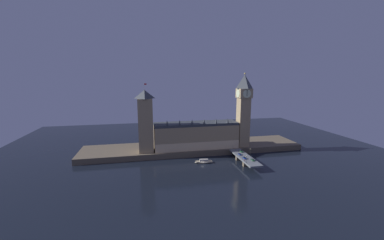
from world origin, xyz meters
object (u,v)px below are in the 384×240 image
object	(u,v)px
victoria_tower	(145,121)
boat_upstream	(204,162)
car_southbound_trail	(241,151)
pedestrian_mid_walk	(252,157)
pedestrian_near_rail	(245,160)
car_northbound_trail	(244,158)
car_southbound_lead	(253,160)
street_lamp_near	(246,158)
street_lamp_far	(233,147)
clock_tower	(244,108)
car_northbound_lead	(240,154)
street_lamp_mid	(250,151)

from	to	relation	value
victoria_tower	boat_upstream	xyz separation A→B (m)	(48.88, -26.12, -33.21)
car_southbound_trail	pedestrian_mid_walk	size ratio (longest dim) A/B	2.40
boat_upstream	pedestrian_near_rail	bearing A→B (deg)	-30.02
car_northbound_trail	car_southbound_lead	world-z (taller)	car_northbound_trail
victoria_tower	street_lamp_near	xyz separation A→B (m)	(78.82, -47.80, -24.68)
car_southbound_trail	street_lamp_far	world-z (taller)	street_lamp_far
clock_tower	pedestrian_near_rail	distance (m)	58.85
pedestrian_near_rail	boat_upstream	world-z (taller)	pedestrian_near_rail
car_southbound_lead	pedestrian_near_rail	size ratio (longest dim) A/B	2.65
victoria_tower	pedestrian_mid_walk	world-z (taller)	victoria_tower
car_northbound_lead	street_lamp_mid	xyz separation A→B (m)	(7.67, -5.26, 3.74)
car_southbound_trail	street_lamp_far	bearing A→B (deg)	163.65
street_lamp_mid	street_lamp_far	xyz separation A→B (m)	(-10.49, 14.72, -0.06)
pedestrian_near_rail	street_lamp_mid	distance (m)	15.02
pedestrian_near_rail	street_lamp_far	distance (m)	25.52
car_southbound_lead	car_southbound_trail	size ratio (longest dim) A/B	1.04
street_lamp_near	boat_upstream	bearing A→B (deg)	144.10
street_lamp_near	street_lamp_mid	size ratio (longest dim) A/B	0.92
clock_tower	street_lamp_far	size ratio (longest dim) A/B	10.60
car_northbound_lead	street_lamp_mid	bearing A→B (deg)	-34.44
pedestrian_mid_walk	street_lamp_near	size ratio (longest dim) A/B	0.28
street_lamp_mid	victoria_tower	bearing A→B (deg)	159.68
victoria_tower	car_southbound_lead	world-z (taller)	victoria_tower
victoria_tower	street_lamp_near	distance (m)	95.43
clock_tower	boat_upstream	size ratio (longest dim) A/B	4.38
car_southbound_lead	pedestrian_near_rail	world-z (taller)	pedestrian_near_rail
street_lamp_mid	boat_upstream	xyz separation A→B (m)	(-40.43, 6.95, -8.85)
clock_tower	car_northbound_lead	size ratio (longest dim) A/B	17.08
clock_tower	street_lamp_far	bearing A→B (deg)	-134.37
clock_tower	boat_upstream	xyz separation A→B (m)	(-46.72, -24.92, -42.73)
car_southbound_lead	boat_upstream	xyz separation A→B (m)	(-37.61, 17.64, -5.13)
clock_tower	boat_upstream	bearing A→B (deg)	-151.92
car_northbound_trail	pedestrian_near_rail	distance (m)	6.08
clock_tower	car_southbound_trail	bearing A→B (deg)	-115.15
clock_tower	car_southbound_trail	world-z (taller)	clock_tower
boat_upstream	pedestrian_mid_walk	bearing A→B (deg)	-15.09
clock_tower	car_southbound_lead	xyz separation A→B (m)	(-9.11, -42.56, -37.61)
car_northbound_lead	boat_upstream	bearing A→B (deg)	177.05
street_lamp_near	car_northbound_lead	bearing A→B (deg)	81.96
street_lamp_mid	car_southbound_lead	bearing A→B (deg)	-104.80
car_northbound_lead	street_lamp_mid	distance (m)	10.02
car_southbound_trail	pedestrian_near_rail	bearing A→B (deg)	-107.51
clock_tower	street_lamp_near	world-z (taller)	clock_tower
boat_upstream	clock_tower	bearing A→B (deg)	28.08
victoria_tower	pedestrian_mid_walk	xyz separation A→B (m)	(88.92, -36.92, -27.75)
car_southbound_lead	street_lamp_far	distance (m)	26.79
street_lamp_near	car_southbound_lead	bearing A→B (deg)	27.72
street_lamp_near	boat_upstream	world-z (taller)	street_lamp_near
car_southbound_trail	street_lamp_mid	distance (m)	13.30
car_northbound_trail	car_southbound_trail	xyz separation A→B (m)	(4.85, 17.47, 0.00)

